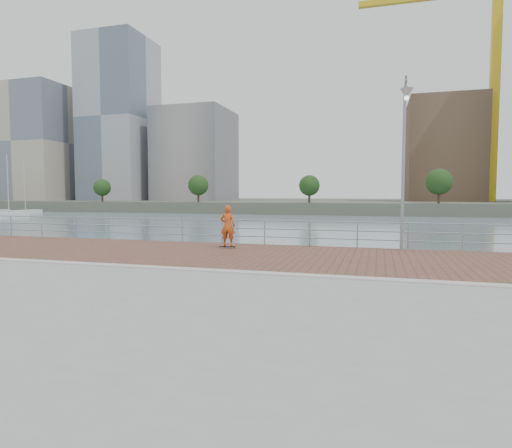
# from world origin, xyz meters

# --- Properties ---
(water) EXTENTS (400.00, 400.00, 0.00)m
(water) POSITION_xyz_m (0.00, 0.00, -2.00)
(water) COLOR slate
(water) RESTS_ON ground
(seawall) EXTENTS (40.00, 24.00, 2.00)m
(seawall) POSITION_xyz_m (0.00, -5.00, -1.00)
(seawall) COLOR gray
(seawall) RESTS_ON ground
(brick_lane) EXTENTS (40.00, 6.80, 0.02)m
(brick_lane) POSITION_xyz_m (0.00, 3.60, 0.01)
(brick_lane) COLOR brown
(brick_lane) RESTS_ON seawall
(curb) EXTENTS (40.00, 0.40, 0.06)m
(curb) POSITION_xyz_m (0.00, 0.00, 0.03)
(curb) COLOR #B7B5AD
(curb) RESTS_ON seawall
(far_shore) EXTENTS (320.00, 95.00, 2.50)m
(far_shore) POSITION_xyz_m (0.00, 122.50, -0.75)
(far_shore) COLOR #4C5142
(far_shore) RESTS_ON ground
(guardrail) EXTENTS (39.06, 0.06, 1.13)m
(guardrail) POSITION_xyz_m (0.00, 7.00, 0.69)
(guardrail) COLOR #8C9EA8
(guardrail) RESTS_ON brick_lane
(street_lamp) EXTENTS (0.48, 1.39, 6.56)m
(street_lamp) POSITION_xyz_m (4.85, 6.02, 4.66)
(street_lamp) COLOR gray
(street_lamp) RESTS_ON brick_lane
(skateboard) EXTENTS (0.70, 0.25, 0.08)m
(skateboard) POSITION_xyz_m (-2.17, 5.22, 0.08)
(skateboard) COLOR black
(skateboard) RESTS_ON brick_lane
(skateboarder) EXTENTS (0.67, 0.48, 1.73)m
(skateboarder) POSITION_xyz_m (-2.17, 5.22, 0.97)
(skateboarder) COLOR #D04F1B
(skateboarder) RESTS_ON skateboard
(tower_crane) EXTENTS (47.00, 2.00, 50.70)m
(tower_crane) POSITION_xyz_m (27.36, 104.00, 33.50)
(tower_crane) COLOR gold
(tower_crane) RESTS_ON far_shore
(skyline) EXTENTS (233.00, 41.00, 57.35)m
(skyline) POSITION_xyz_m (28.74, 104.04, 22.74)
(skyline) COLOR #ADA38E
(skyline) RESTS_ON far_shore
(shoreline_trees) EXTENTS (144.30, 5.01, 6.67)m
(shoreline_trees) POSITION_xyz_m (11.01, 77.00, 4.33)
(shoreline_trees) COLOR #473323
(shoreline_trees) RESTS_ON far_shore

